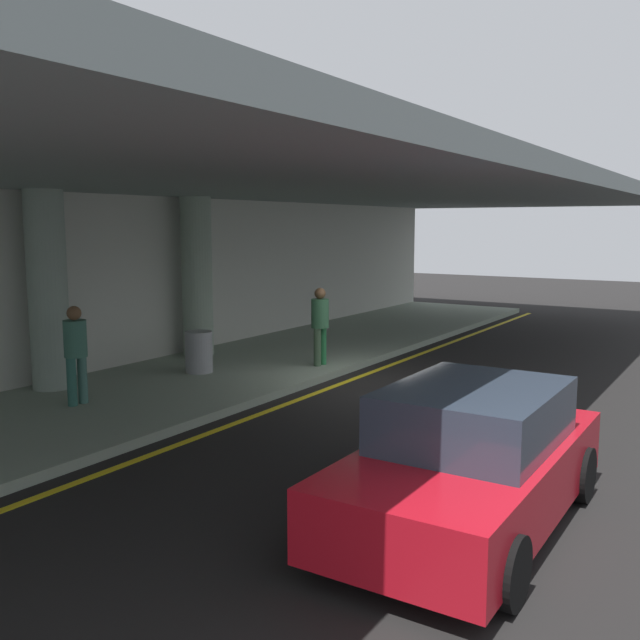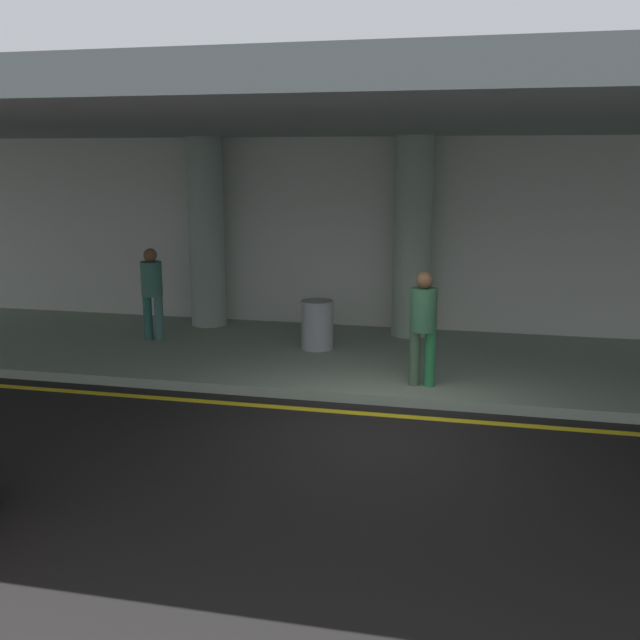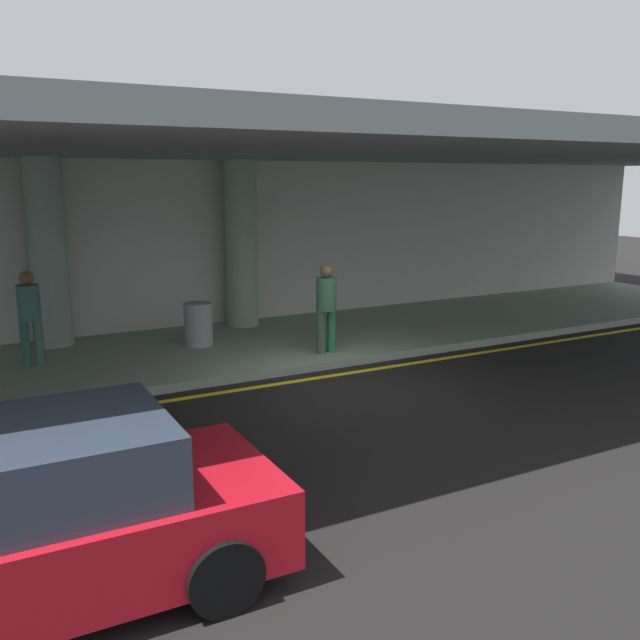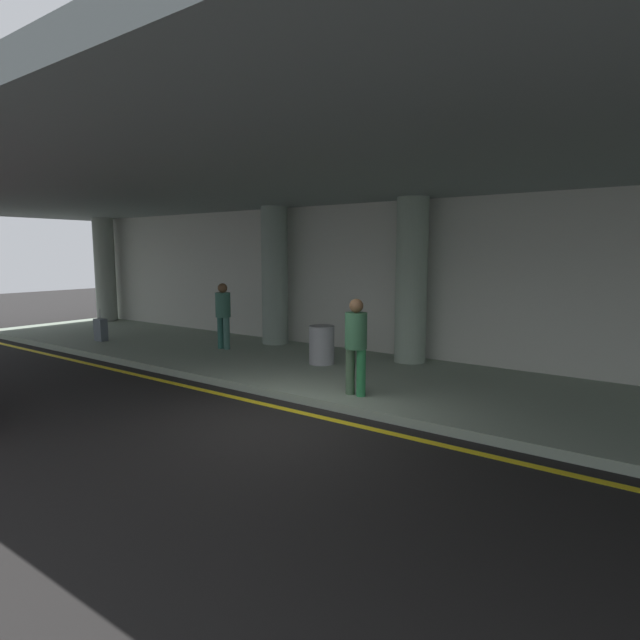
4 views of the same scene
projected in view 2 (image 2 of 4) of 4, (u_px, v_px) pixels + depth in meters
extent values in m
plane|color=black|center=(374.00, 432.00, 9.14)|extent=(60.00, 60.00, 0.00)
cube|color=gray|center=(400.00, 361.00, 12.07)|extent=(26.00, 4.20, 0.15)
cube|color=yellow|center=(380.00, 415.00, 9.73)|extent=(26.00, 0.14, 0.01)
cylinder|color=gray|center=(207.00, 233.00, 14.00)|extent=(0.70, 0.70, 3.65)
cylinder|color=gray|center=(412.00, 238.00, 13.15)|extent=(0.70, 0.70, 3.65)
cube|color=gray|center=(403.00, 121.00, 10.74)|extent=(28.00, 13.20, 0.30)
cube|color=#B9BCB0|center=(415.00, 238.00, 13.81)|extent=(26.00, 0.30, 3.80)
cylinder|color=#3D573E|center=(414.00, 358.00, 10.46)|extent=(0.16, 0.16, 0.82)
cylinder|color=#24723F|center=(430.00, 359.00, 10.42)|extent=(0.16, 0.16, 0.82)
cylinder|color=#326442|center=(424.00, 310.00, 10.28)|extent=(0.38, 0.38, 0.62)
sphere|color=brown|center=(425.00, 280.00, 10.19)|extent=(0.24, 0.24, 0.24)
cylinder|color=#25544A|center=(148.00, 317.00, 13.12)|extent=(0.16, 0.16, 0.82)
cylinder|color=#386259|center=(159.00, 318.00, 13.07)|extent=(0.16, 0.16, 0.82)
cylinder|color=#305E4E|center=(151.00, 279.00, 12.94)|extent=(0.38, 0.38, 0.62)
sphere|color=brown|center=(150.00, 255.00, 12.84)|extent=(0.24, 0.24, 0.24)
cylinder|color=gray|center=(317.00, 325.00, 12.48)|extent=(0.56, 0.56, 0.85)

